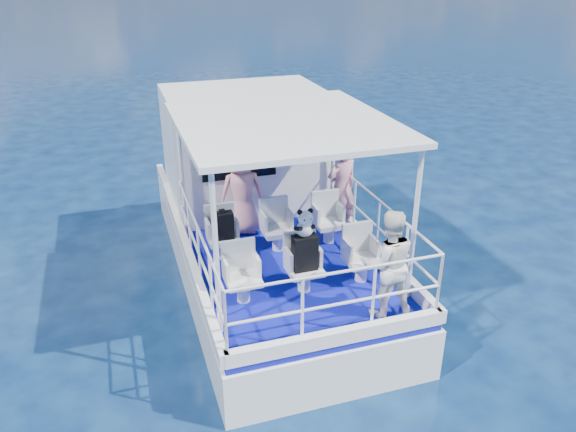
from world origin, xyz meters
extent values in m
plane|color=#07193A|center=(0.00, 0.00, 0.00)|extent=(2000.00, 2000.00, 0.00)
cube|color=white|center=(0.00, 1.00, 0.00)|extent=(3.00, 7.00, 1.60)
cube|color=#0B0F99|center=(0.00, 1.00, 0.85)|extent=(2.90, 6.90, 0.10)
cube|color=white|center=(0.00, 2.30, 2.00)|extent=(2.85, 2.00, 2.20)
cube|color=white|center=(0.00, -0.20, 3.14)|extent=(3.00, 3.20, 0.08)
cylinder|color=white|center=(-1.35, -1.70, 2.00)|extent=(0.07, 0.07, 2.20)
cylinder|color=white|center=(1.35, -1.70, 2.00)|extent=(0.07, 0.07, 2.20)
cylinder|color=white|center=(-1.35, 1.20, 2.00)|extent=(0.07, 0.07, 2.20)
cylinder|color=white|center=(1.35, 1.20, 2.00)|extent=(0.07, 0.07, 2.20)
cube|color=silver|center=(-0.90, 0.20, 1.09)|extent=(0.48, 0.46, 0.38)
cube|color=silver|center=(0.00, 0.20, 1.09)|extent=(0.48, 0.46, 0.38)
cube|color=silver|center=(0.90, 0.20, 1.09)|extent=(0.48, 0.46, 0.38)
cube|color=silver|center=(-0.90, -1.10, 1.09)|extent=(0.48, 0.46, 0.38)
cube|color=silver|center=(0.00, -1.10, 1.09)|extent=(0.48, 0.46, 0.38)
cube|color=silver|center=(0.90, -1.10, 1.09)|extent=(0.48, 0.46, 0.38)
imported|color=pink|center=(-0.39, 0.99, 1.66)|extent=(0.60, 0.45, 1.52)
imported|color=pink|center=(1.25, 0.54, 1.71)|extent=(0.67, 0.53, 1.62)
imported|color=white|center=(0.85, -1.96, 1.65)|extent=(0.81, 0.68, 1.51)
cube|color=black|center=(-0.91, 0.14, 1.50)|extent=(0.33, 0.19, 0.43)
cube|color=black|center=(-0.01, -1.15, 1.54)|extent=(0.35, 0.19, 0.52)
cube|color=black|center=(-0.91, 0.15, 1.74)|extent=(0.09, 0.06, 0.06)
camera|label=1|loc=(-2.35, -7.62, 5.30)|focal=35.00mm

